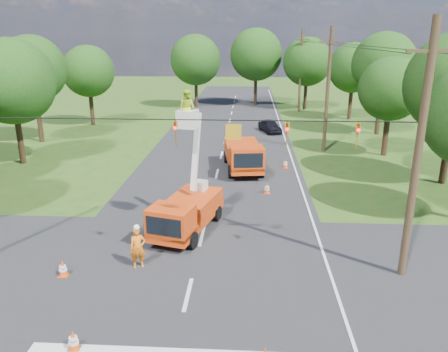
# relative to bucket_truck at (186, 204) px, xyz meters

# --- Properties ---
(ground) EXTENTS (140.00, 140.00, 0.00)m
(ground) POSITION_rel_bucket_truck_xyz_m (0.79, 14.49, -1.51)
(ground) COLOR #294F17
(ground) RESTS_ON ground
(road_main) EXTENTS (12.00, 100.00, 0.06)m
(road_main) POSITION_rel_bucket_truck_xyz_m (0.79, 14.49, -1.51)
(road_main) COLOR black
(road_main) RESTS_ON ground
(road_cross) EXTENTS (56.00, 10.00, 0.07)m
(road_cross) POSITION_rel_bucket_truck_xyz_m (0.79, -3.51, -1.51)
(road_cross) COLOR black
(road_cross) RESTS_ON ground
(edge_line) EXTENTS (0.12, 90.00, 0.02)m
(edge_line) POSITION_rel_bucket_truck_xyz_m (6.39, 14.49, -1.51)
(edge_line) COLOR silver
(edge_line) RESTS_ON ground
(bucket_truck) EXTENTS (3.28, 5.62, 6.96)m
(bucket_truck) POSITION_rel_bucket_truck_xyz_m (0.00, 0.00, 0.00)
(bucket_truck) COLOR #CE430E
(bucket_truck) RESTS_ON ground
(second_truck) EXTENTS (3.02, 6.27, 2.26)m
(second_truck) POSITION_rel_bucket_truck_xyz_m (2.63, 10.45, -0.33)
(second_truck) COLOR #CE430E
(second_truck) RESTS_ON ground
(ground_worker) EXTENTS (0.77, 0.63, 1.81)m
(ground_worker) POSITION_rel_bucket_truck_xyz_m (-1.55, -3.55, -0.60)
(ground_worker) COLOR #FF9F15
(ground_worker) RESTS_ON ground
(distant_car) EXTENTS (2.62, 4.01, 1.27)m
(distant_car) POSITION_rel_bucket_truck_xyz_m (5.09, 23.67, -0.87)
(distant_car) COLOR black
(distant_car) RESTS_ON ground
(traffic_cone_0) EXTENTS (0.38, 0.38, 0.71)m
(traffic_cone_0) POSITION_rel_bucket_truck_xyz_m (-2.32, -8.68, -1.15)
(traffic_cone_0) COLOR #E4470C
(traffic_cone_0) RESTS_ON ground
(traffic_cone_2) EXTENTS (0.38, 0.38, 0.71)m
(traffic_cone_2) POSITION_rel_bucket_truck_xyz_m (1.36, 1.66, -1.15)
(traffic_cone_2) COLOR #E4470C
(traffic_cone_2) RESTS_ON ground
(traffic_cone_3) EXTENTS (0.38, 0.38, 0.71)m
(traffic_cone_3) POSITION_rel_bucket_truck_xyz_m (4.15, 5.77, -1.15)
(traffic_cone_3) COLOR #E4470C
(traffic_cone_3) RESTS_ON ground
(traffic_cone_4) EXTENTS (0.38, 0.38, 0.71)m
(traffic_cone_4) POSITION_rel_bucket_truck_xyz_m (-4.43, -4.44, -1.15)
(traffic_cone_4) COLOR #E4470C
(traffic_cone_4) RESTS_ON ground
(traffic_cone_7) EXTENTS (0.38, 0.38, 0.71)m
(traffic_cone_7) POSITION_rel_bucket_truck_xyz_m (5.70, 11.26, -1.15)
(traffic_cone_7) COLOR #E4470C
(traffic_cone_7) RESTS_ON ground
(pole_right_near) EXTENTS (1.80, 0.30, 10.00)m
(pole_right_near) POSITION_rel_bucket_truck_xyz_m (9.29, -3.51, 3.60)
(pole_right_near) COLOR #4C3823
(pole_right_near) RESTS_ON ground
(pole_right_mid) EXTENTS (1.80, 0.30, 10.00)m
(pole_right_mid) POSITION_rel_bucket_truck_xyz_m (9.29, 16.49, 3.60)
(pole_right_mid) COLOR #4C3823
(pole_right_mid) RESTS_ON ground
(pole_right_far) EXTENTS (1.80, 0.30, 10.00)m
(pole_right_far) POSITION_rel_bucket_truck_xyz_m (9.29, 36.49, 3.60)
(pole_right_far) COLOR #4C3823
(pole_right_far) RESTS_ON ground
(signal_span) EXTENTS (18.00, 0.29, 1.07)m
(signal_span) POSITION_rel_bucket_truck_xyz_m (3.02, -3.52, 4.37)
(signal_span) COLOR black
(signal_span) RESTS_ON ground
(tree_left_d) EXTENTS (6.20, 6.20, 9.24)m
(tree_left_d) POSITION_rel_bucket_truck_xyz_m (-14.21, 11.49, 4.62)
(tree_left_d) COLOR #382616
(tree_left_d) RESTS_ON ground
(tree_left_e) EXTENTS (5.80, 5.80, 9.41)m
(tree_left_e) POSITION_rel_bucket_truck_xyz_m (-16.01, 18.49, 4.98)
(tree_left_e) COLOR #382616
(tree_left_e) RESTS_ON ground
(tree_left_f) EXTENTS (5.40, 5.40, 8.40)m
(tree_left_f) POSITION_rel_bucket_truck_xyz_m (-14.01, 26.49, 4.18)
(tree_left_f) COLOR #382616
(tree_left_f) RESTS_ON ground
(tree_right_c) EXTENTS (5.00, 5.00, 7.83)m
(tree_right_c) POSITION_rel_bucket_truck_xyz_m (13.99, 15.49, 3.81)
(tree_right_c) COLOR #382616
(tree_right_c) RESTS_ON ground
(tree_right_d) EXTENTS (6.00, 6.00, 9.70)m
(tree_right_d) POSITION_rel_bucket_truck_xyz_m (15.59, 23.49, 5.17)
(tree_right_d) COLOR #382616
(tree_right_d) RESTS_ON ground
(tree_right_e) EXTENTS (5.60, 5.60, 8.63)m
(tree_right_e) POSITION_rel_bucket_truck_xyz_m (14.59, 31.49, 4.30)
(tree_right_e) COLOR #382616
(tree_right_e) RESTS_ON ground
(tree_far_a) EXTENTS (6.60, 6.60, 9.50)m
(tree_far_a) POSITION_rel_bucket_truck_xyz_m (-4.21, 39.49, 4.68)
(tree_far_a) COLOR #382616
(tree_far_a) RESTS_ON ground
(tree_far_b) EXTENTS (7.00, 7.00, 10.32)m
(tree_far_b) POSITION_rel_bucket_truck_xyz_m (3.79, 41.49, 5.30)
(tree_far_b) COLOR #382616
(tree_far_b) RESTS_ON ground
(tree_far_c) EXTENTS (6.20, 6.20, 9.18)m
(tree_far_c) POSITION_rel_bucket_truck_xyz_m (10.29, 38.49, 4.56)
(tree_far_c) COLOR #382616
(tree_far_c) RESTS_ON ground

